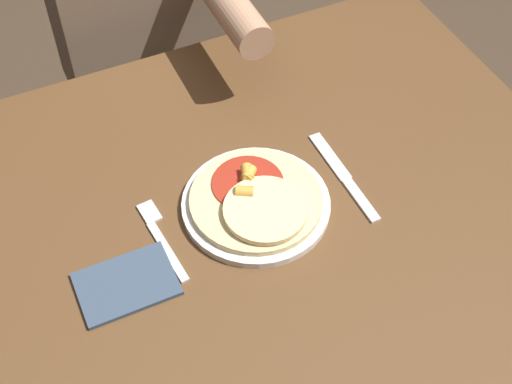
% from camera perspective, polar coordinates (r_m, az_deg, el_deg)
% --- Properties ---
extents(dining_table, '(1.10, 0.98, 0.75)m').
position_cam_1_polar(dining_table, '(1.27, 1.85, -5.17)').
color(dining_table, brown).
rests_on(dining_table, ground_plane).
extents(plate, '(0.25, 0.25, 0.01)m').
position_cam_1_polar(plate, '(1.20, -0.00, -1.01)').
color(plate, silver).
rests_on(plate, dining_table).
extents(pizza, '(0.22, 0.22, 0.04)m').
position_cam_1_polar(pizza, '(1.18, 0.10, -0.66)').
color(pizza, '#E0C689').
rests_on(pizza, plate).
extents(fork, '(0.03, 0.18, 0.00)m').
position_cam_1_polar(fork, '(1.17, -7.69, -3.44)').
color(fork, silver).
rests_on(fork, dining_table).
extents(knife, '(0.02, 0.22, 0.00)m').
position_cam_1_polar(knife, '(1.25, 7.12, 1.17)').
color(knife, silver).
rests_on(knife, dining_table).
extents(napkin, '(0.15, 0.10, 0.01)m').
position_cam_1_polar(napkin, '(1.13, -10.33, -7.26)').
color(napkin, '#38475B').
rests_on(napkin, dining_table).
extents(person_diner, '(0.36, 0.52, 1.19)m').
position_cam_1_polar(person_diner, '(1.67, -9.26, 13.39)').
color(person_diner, '#2D2D38').
rests_on(person_diner, ground_plane).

